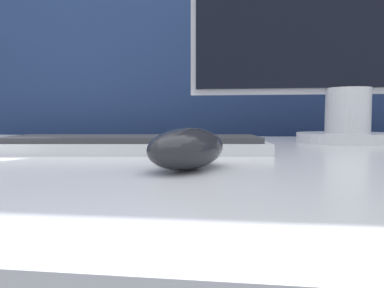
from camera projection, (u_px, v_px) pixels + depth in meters
name	position (u px, v px, depth m)	size (l,w,h in m)	color
partition_panel	(221.00, 149.00, 1.18)	(5.00, 0.03, 1.36)	navy
computer_mouse_near	(187.00, 149.00, 0.37)	(0.09, 0.13, 0.04)	#232328
keyboard	(134.00, 144.00, 0.56)	(0.40, 0.18, 0.02)	silver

